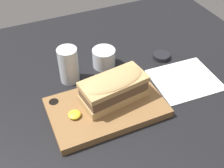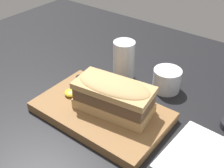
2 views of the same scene
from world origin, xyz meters
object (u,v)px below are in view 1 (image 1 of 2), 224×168
water_glass (69,67)px  condiment_dish (161,56)px  serving_board (106,107)px  sandwich (114,87)px  wine_glass (104,58)px  napkin (185,80)px

water_glass → condiment_dish: size_ratio=2.01×
serving_board → condiment_dish: (28.06, 15.59, -0.40)cm
sandwich → condiment_dish: 29.60cm
serving_board → wine_glass: (7.55, 19.94, 1.86)cm
napkin → wine_glass: bearing=139.6°
water_glass → condiment_dish: 33.90cm
wine_glass → condiment_dish: bearing=-12.0°
water_glass → napkin: water_glass is taller
serving_board → condiment_dish: 32.10cm
napkin → condiment_dish: (-0.75, 13.75, 0.60)cm
sandwich → water_glass: size_ratio=1.65×
wine_glass → napkin: bearing=-40.4°
wine_glass → sandwich: bearing=-104.0°
serving_board → sandwich: (2.90, 1.27, 5.77)cm
sandwich → condiment_dish: sandwich is taller
wine_glass → water_glass: bearing=-169.0°
water_glass → napkin: bearing=-24.4°
wine_glass → condiment_dish: wine_glass is taller
serving_board → wine_glass: 21.40cm
serving_board → sandwich: bearing=23.6°
sandwich → wine_glass: size_ratio=2.52×
serving_board → water_glass: water_glass is taller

